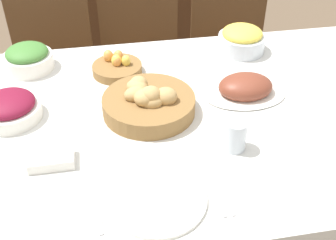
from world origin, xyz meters
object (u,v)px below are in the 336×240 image
Objects in this scene: chair_far_center at (139,59)px; dinner_plate at (158,199)px; drinking_cup at (235,135)px; butter_dish at (51,159)px; green_salad_bowl at (28,58)px; spoon at (226,190)px; egg_basket at (117,67)px; ham_platter at (245,88)px; beet_salad_bowl at (9,108)px; bread_basket at (149,102)px; pineapple_bowl at (242,39)px; chair_far_right at (232,51)px; fork at (98,208)px; knife at (215,192)px; chair_far_left at (51,67)px.

chair_far_center reaches higher than dinner_plate.
drinking_cup is 0.75× the size of butter_dish.
green_salad_bowl is 0.95m from spoon.
chair_far_center reaches higher than spoon.
egg_basket is 0.53m from butter_dish.
beet_salad_bowl is (-0.81, 0.00, 0.01)m from ham_platter.
bread_basket is 1.59× the size of pineapple_bowl.
butter_dish is (-0.23, -0.48, -0.01)m from egg_basket.
bread_basket is 0.36m from ham_platter.
chair_far_center is 4.60× the size of beet_salad_bowl.
dinner_plate is at bearing -114.61° from chair_far_right.
fork is (-0.16, 0.00, -0.00)m from dinner_plate.
green_salad_bowl reaches higher than beet_salad_bowl.
fork is at bearing -57.57° from butter_dish.
chair_far_center is 0.75m from green_salad_bowl.
chair_far_center is at bearing -178.42° from chair_far_right.
beet_salad_bowl is 1.16× the size of spoon.
fork is at bearing -98.91° from egg_basket.
dinner_plate is (-0.47, -0.76, -0.05)m from pineapple_bowl.
green_salad_bowl is at bearing 137.27° from drinking_cup.
chair_far_right reaches higher than drinking_cup.
beet_salad_bowl is at bearing 133.49° from dinner_plate.
drinking_cup reaches higher than spoon.
knife is 1.34× the size of butter_dish.
chair_far_right is 9.53× the size of drinking_cup.
chair_far_right is at bearing 37.78° from beet_salad_bowl.
egg_basket is 0.68m from fork.
knife is 0.48m from butter_dish.
drinking_cup reaches higher than beet_salad_bowl.
bread_basket is 2.36× the size of butter_dish.
egg_basket is 0.97× the size of pineapple_bowl.
drinking_cup is at bearing 55.27° from knife.
pineapple_bowl is at bearing 39.56° from bread_basket.
green_salad_bowl is at bearing 100.60° from butter_dish.
green_salad_bowl is at bearing -128.34° from chair_far_center.
butter_dish is at bearing -115.61° from egg_basket.
dinner_plate is 0.16m from knife.
green_salad_bowl is at bearing -152.81° from chair_far_right.
ham_platter is at bearing -28.24° from egg_basket.
bread_basket reaches higher than drinking_cup.
chair_far_center is at bearing 70.37° from butter_dish.
egg_basket is at bearing 94.29° from dinner_plate.
chair_far_center is 3.14× the size of ham_platter.
green_salad_bowl is (-0.48, -0.48, 0.32)m from chair_far_center.
chair_far_left is at bearing 110.22° from knife.
beet_salad_bowl reaches higher than butter_dish.
pineapple_bowl reaches higher than drinking_cup.
butter_dish is (-0.37, -1.05, 0.28)m from chair_far_center.
green_salad_bowl is 0.32m from beet_salad_bowl.
drinking_cup reaches higher than knife.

